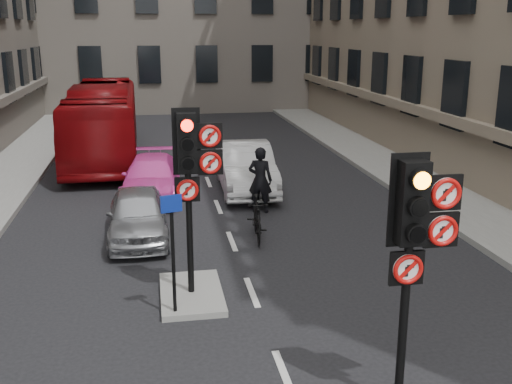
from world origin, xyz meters
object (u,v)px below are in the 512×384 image
object	(u,v)px
signal_far	(192,162)
info_sign	(172,237)
car_white	(246,167)
signal_near	(417,230)
motorcyclist	(260,180)
bus_red	(103,122)
car_silver	(138,214)
car_pink	(151,177)
motorcycle	(257,218)

from	to	relation	value
signal_far	info_sign	bearing A→B (deg)	-118.25
car_white	signal_near	bearing A→B (deg)	-86.17
motorcyclist	bus_red	bearing A→B (deg)	-36.10
car_silver	motorcyclist	size ratio (longest dim) A/B	1.92
car_pink	signal_near	bearing A→B (deg)	-69.36
signal_near	motorcycle	xyz separation A→B (m)	(-0.84, 7.08, -2.05)
car_pink	info_sign	xyz separation A→B (m)	(0.36, -8.33, 0.93)
bus_red	signal_far	bearing A→B (deg)	-80.37
signal_far	car_pink	bearing A→B (deg)	96.03
car_white	motorcyclist	bearing A→B (deg)	-87.19
car_silver	motorcyclist	world-z (taller)	motorcyclist
motorcycle	info_sign	xyz separation A→B (m)	(-2.20, -3.89, 1.01)
car_white	bus_red	xyz separation A→B (m)	(-4.82, 5.94, 0.72)
motorcycle	car_pink	bearing A→B (deg)	125.67
car_pink	car_white	bearing A→B (deg)	8.24
signal_near	car_pink	distance (m)	12.17
signal_far	car_silver	size ratio (longest dim) A/B	0.98
car_silver	info_sign	bearing A→B (deg)	-81.88
car_white	motorcyclist	distance (m)	2.43
signal_far	car_silver	distance (m)	4.37
car_silver	car_white	bearing A→B (deg)	49.45
car_pink	bus_red	world-z (taller)	bus_red
car_white	motorcyclist	world-z (taller)	motorcyclist
car_white	motorcycle	size ratio (longest dim) A/B	2.60
signal_far	motorcyclist	distance (m)	6.03
motorcyclist	info_sign	size ratio (longest dim) A/B	0.86
signal_far	motorcycle	distance (m)	4.16
car_silver	car_pink	world-z (taller)	car_silver
car_white	car_pink	bearing A→B (deg)	-174.06
signal_far	bus_red	world-z (taller)	signal_far
bus_red	motorcyclist	distance (m)	9.69
signal_near	motorcycle	size ratio (longest dim) A/B	2.00
car_silver	motorcycle	bearing A→B (deg)	-12.27
motorcycle	info_sign	distance (m)	4.58
car_silver	info_sign	distance (m)	4.62
car_white	info_sign	xyz separation A→B (m)	(-2.65, -8.54, 0.78)
car_pink	motorcyclist	xyz separation A→B (m)	(3.04, -2.21, 0.33)
car_pink	motorcyclist	distance (m)	3.78
signal_far	car_white	world-z (taller)	signal_far
signal_near	bus_red	xyz separation A→B (m)	(-5.21, 17.67, -1.10)
bus_red	info_sign	distance (m)	14.65
bus_red	motorcycle	xyz separation A→B (m)	(4.38, -10.59, -0.95)
signal_far	bus_red	distance (m)	13.97
signal_far	car_white	xyz separation A→B (m)	(2.21, 7.73, -1.94)
signal_far	car_silver	bearing A→B (deg)	107.48
car_pink	info_sign	size ratio (longest dim) A/B	1.91
car_silver	motorcyclist	xyz separation A→B (m)	(3.40, 1.65, 0.33)
signal_far	motorcyclist	size ratio (longest dim) A/B	1.89
info_sign	signal_near	bearing A→B (deg)	-60.68
signal_far	car_white	size ratio (longest dim) A/B	0.77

